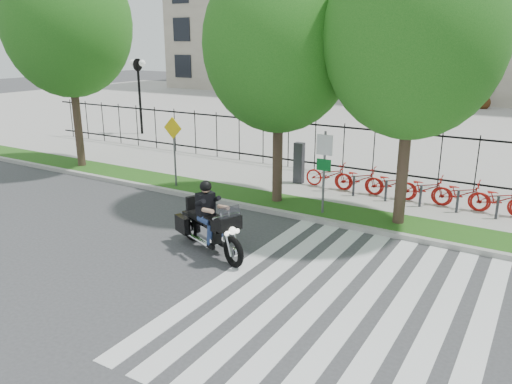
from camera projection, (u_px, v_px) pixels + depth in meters
The scene contains 15 objects.
ground at pixel (162, 253), 12.64m from camera, with size 120.00×120.00×0.00m, color #38383B.
curb at pixel (248, 206), 15.98m from camera, with size 60.00×0.20×0.15m, color #9E9D95.
grass_verge at pixel (261, 199), 16.68m from camera, with size 60.00×1.50×0.15m, color #1F4812.
sidewalk at pixel (295, 182), 18.73m from camera, with size 60.00×3.50×0.15m, color #A4A099.
plaza at pixel (414, 121), 33.13m from camera, with size 80.00×34.00×0.10m, color #A4A099.
crosswalk_stripes at pixel (341, 302), 10.26m from camera, with size 5.70×8.00×0.01m, color silver, non-canonical shape.
iron_fence at pixel (315, 146), 19.85m from camera, with size 30.00×0.06×2.00m, color black, non-canonical shape.
lamp_post_left at pixel (138, 78), 27.47m from camera, with size 1.06×0.70×4.25m.
street_tree_0 at pixel (67, 24), 19.32m from camera, with size 4.95×4.95×8.51m.
street_tree_1 at pixel (279, 44), 14.93m from camera, with size 4.64×4.64×7.60m.
street_tree_2 at pixel (414, 35), 12.89m from camera, with size 4.75×4.75×7.91m.
bike_share_station at pixel (458, 193), 15.50m from camera, with size 11.06×0.85×1.50m.
sign_pole_regulatory at pixel (324, 162), 14.72m from camera, with size 0.50×0.09×2.50m.
sign_pole_warning at pixel (174, 142), 17.55m from camera, with size 0.78×0.09×2.49m.
motorcycle_rider at pixel (210, 224), 12.53m from camera, with size 2.71×1.53×2.23m.
Camera 1 is at (8.04, -8.75, 5.17)m, focal length 35.00 mm.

